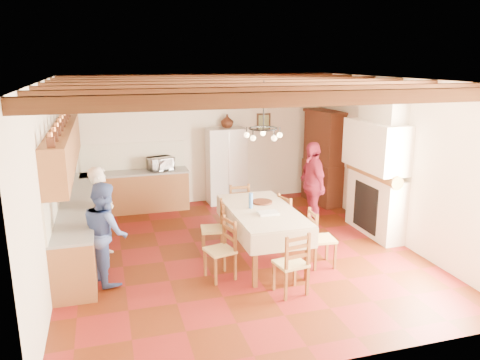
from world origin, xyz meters
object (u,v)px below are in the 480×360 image
object	(u,v)px
chair_left_far	(213,228)
person_man	(102,212)
chair_end_far	(242,211)
refrigerator	(225,165)
chair_right_near	(322,238)
chair_end_near	(291,262)
hutch	(324,157)
microwave	(161,164)
dining_table	(262,214)
person_woman_red	(312,185)
person_woman_blue	(106,232)
chair_right_far	(292,220)
chair_left_near	(220,249)

from	to	relation	value
chair_left_far	person_man	bearing A→B (deg)	-95.68
chair_end_far	refrigerator	bearing A→B (deg)	87.55
chair_right_near	chair_end_near	bearing A→B (deg)	136.19
hutch	microwave	bearing A→B (deg)	165.14
dining_table	person_woman_red	size ratio (longest dim) A/B	1.18
dining_table	chair_right_near	xyz separation A→B (m)	(0.87, -0.49, -0.33)
person_woman_blue	refrigerator	bearing A→B (deg)	-55.97
chair_end_far	person_woman_blue	xyz separation A→B (m)	(-2.53, -1.29, 0.30)
chair_left_far	chair_right_far	distance (m)	1.48
chair_right_near	chair_end_near	world-z (taller)	same
refrigerator	chair_right_far	world-z (taller)	refrigerator
chair_right_near	person_woman_blue	world-z (taller)	person_woman_blue
chair_right_near	chair_right_far	world-z (taller)	same
chair_end_near	person_woman_blue	distance (m)	2.81
chair_left_near	chair_right_near	size ratio (longest dim) A/B	1.00
chair_left_far	chair_right_far	xyz separation A→B (m)	(1.48, 0.02, 0.00)
chair_right_far	person_woman_blue	xyz separation A→B (m)	(-3.26, -0.54, 0.30)
chair_left_far	person_woman_red	bearing A→B (deg)	118.02
chair_right_far	chair_end_near	xyz separation A→B (m)	(-0.72, -1.71, 0.00)
hutch	person_woman_blue	bearing A→B (deg)	-156.66
hutch	chair_left_near	xyz separation A→B (m)	(-3.31, -3.21, -0.61)
hutch	person_woman_blue	xyz separation A→B (m)	(-4.98, -2.79, -0.31)
hutch	chair_right_far	bearing A→B (deg)	-133.33
chair_end_near	chair_end_far	distance (m)	2.46
chair_right_far	chair_end_near	world-z (taller)	same
dining_table	person_woman_red	world-z (taller)	person_woman_red
chair_end_far	chair_right_far	bearing A→B (deg)	-41.69
person_man	hutch	bearing A→B (deg)	-58.49
refrigerator	dining_table	distance (m)	3.47
hutch	person_man	size ratio (longest dim) A/B	1.37
hutch	chair_end_far	distance (m)	2.94
person_man	chair_right_far	bearing A→B (deg)	-85.80
chair_left_far	person_woman_blue	size ratio (longest dim) A/B	0.61
dining_table	chair_left_far	size ratio (longest dim) A/B	2.15
microwave	chair_right_near	bearing A→B (deg)	-78.50
dining_table	chair_right_far	bearing A→B (deg)	32.95
hutch	chair_end_far	xyz separation A→B (m)	(-2.45, -1.50, -0.61)
hutch	chair_right_far	size ratio (longest dim) A/B	2.27
chair_left_near	chair_left_far	size ratio (longest dim) A/B	1.00
chair_left_near	chair_end_near	xyz separation A→B (m)	(0.87, -0.75, 0.00)
chair_left_near	chair_end_far	world-z (taller)	same
hutch	chair_end_near	size ratio (longest dim) A/B	2.27
chair_end_near	person_woman_red	world-z (taller)	person_woman_red
refrigerator	hutch	distance (m)	2.33
person_man	chair_end_near	bearing A→B (deg)	-118.09
hutch	chair_left_near	bearing A→B (deg)	-141.81
chair_right_far	dining_table	bearing A→B (deg)	109.37
refrigerator	dining_table	size ratio (longest dim) A/B	0.86
dining_table	chair_end_near	xyz separation A→B (m)	(0.01, -1.23, -0.33)
person_woman_blue	microwave	world-z (taller)	person_woman_blue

